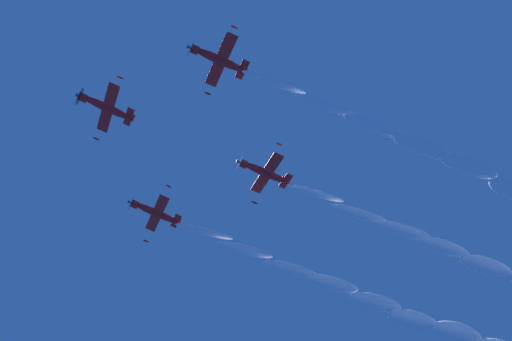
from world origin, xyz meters
name	(u,v)px	position (x,y,z in m)	size (l,w,h in m)	color
airplane_lead	(105,107)	(4.45, -4.46, 65.12)	(6.64, 6.75, 3.26)	red
airplane_left_wingman	(217,59)	(2.85, 10.04, 63.94)	(6.71, 6.64, 3.33)	red
airplane_right_wingman	(154,212)	(-9.90, -7.80, 64.21)	(6.65, 6.69, 3.38)	red
airplane_slot_tail	(263,172)	(-11.83, 7.04, 63.83)	(6.69, 6.65, 3.38)	red
smoke_trail_right_wingman	(473,341)	(-46.24, 18.69, 59.20)	(51.04, 37.97, 9.02)	white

